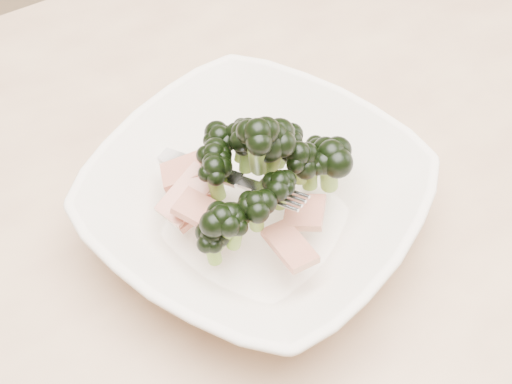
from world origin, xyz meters
TOP-DOWN VIEW (x-y plane):
  - dining_table at (0.00, 0.00)m, footprint 1.20×0.80m
  - broccoli_dish at (-0.03, -0.02)m, footprint 0.37×0.37m

SIDE VIEW (x-z plane):
  - dining_table at x=0.00m, z-range 0.28..1.03m
  - broccoli_dish at x=-0.03m, z-range 0.72..0.86m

